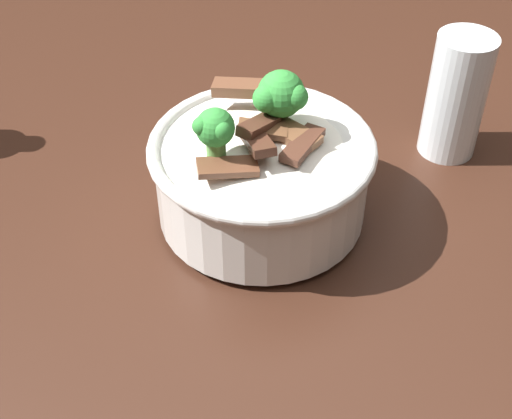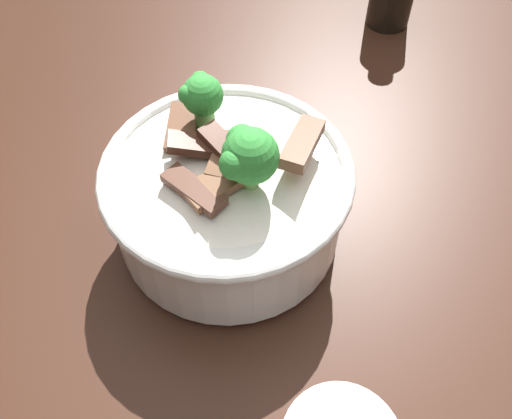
{
  "view_description": "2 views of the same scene",
  "coord_description": "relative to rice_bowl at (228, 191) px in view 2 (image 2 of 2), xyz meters",
  "views": [
    {
      "loc": [
        0.04,
        0.55,
        1.24
      ],
      "look_at": [
        -0.08,
        0.07,
        0.8
      ],
      "focal_mm": 50.5,
      "sensor_mm": 36.0,
      "label": 1
    },
    {
      "loc": [
        -0.39,
        0.03,
        1.18
      ],
      "look_at": [
        -0.09,
        0.02,
        0.8
      ],
      "focal_mm": 38.47,
      "sensor_mm": 36.0,
      "label": 2
    }
  ],
  "objects": [
    {
      "name": "dining_table",
      "position": [
        0.09,
        -0.04,
        -0.15
      ],
      "size": [
        1.59,
        1.09,
        0.76
      ],
      "color": "#381E14",
      "rests_on": "ground"
    },
    {
      "name": "ground",
      "position": [
        0.09,
        -0.04,
        -0.82
      ],
      "size": [
        10.0,
        10.0,
        0.0
      ],
      "primitive_type": "plane",
      "color": "black"
    },
    {
      "name": "rice_bowl",
      "position": [
        0.0,
        0.0,
        0.0
      ],
      "size": [
        0.21,
        0.21,
        0.15
      ],
      "color": "white",
      "rests_on": "dining_table"
    }
  ]
}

